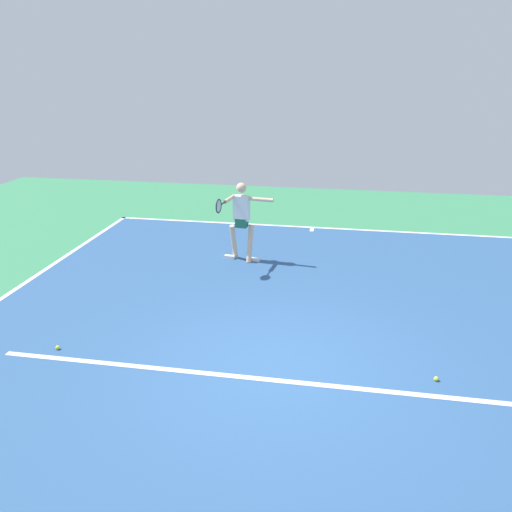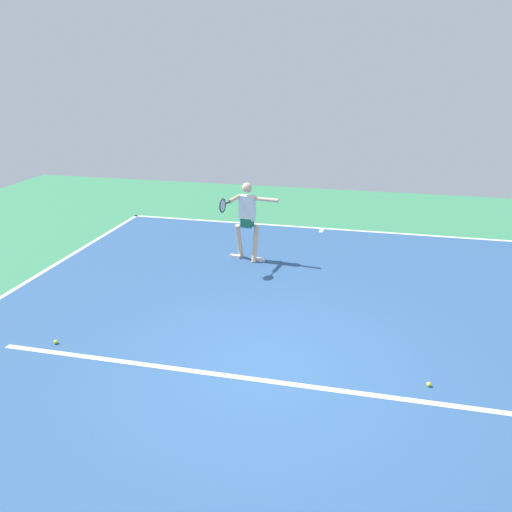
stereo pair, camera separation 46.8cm
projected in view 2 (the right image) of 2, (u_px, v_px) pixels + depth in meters
ground_plane at (269, 368)px, 7.36m from camera, size 23.36×23.36×0.00m
court_surface at (269, 368)px, 7.36m from camera, size 10.89×13.97×0.00m
court_line_baseline_near at (322, 228)px, 13.69m from camera, size 10.89×0.10×0.01m
court_line_service at (264, 381)px, 7.06m from camera, size 8.17×0.10×0.01m
court_line_centre_mark at (321, 231)px, 13.51m from camera, size 0.10×0.30×0.01m
tennis_player at (247, 217)px, 11.11m from camera, size 1.13×1.20×1.76m
tennis_ball_by_baseline at (429, 384)px, 6.92m from camera, size 0.07×0.07×0.07m
tennis_ball_near_player at (56, 342)px, 7.98m from camera, size 0.07×0.07×0.07m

